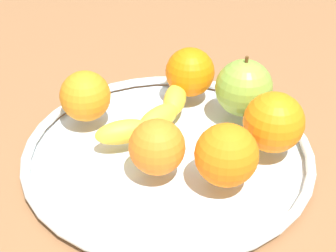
% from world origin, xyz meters
% --- Properties ---
extents(ground_plane, '(1.42, 1.42, 0.04)m').
position_xyz_m(ground_plane, '(0.00, 0.00, -0.02)').
color(ground_plane, brown).
extents(fruit_bowl, '(0.36, 0.36, 0.02)m').
position_xyz_m(fruit_bowl, '(0.00, 0.00, 0.01)').
color(fruit_bowl, silver).
rests_on(fruit_bowl, ground_plane).
extents(banana, '(0.18, 0.08, 0.03)m').
position_xyz_m(banana, '(0.02, 0.05, 0.03)').
color(banana, yellow).
rests_on(banana, fruit_bowl).
extents(apple, '(0.08, 0.08, 0.08)m').
position_xyz_m(apple, '(0.13, -0.01, 0.06)').
color(apple, '#82AA3C').
rests_on(apple, fruit_bowl).
extents(orange_center, '(0.07, 0.07, 0.07)m').
position_xyz_m(orange_center, '(0.10, 0.08, 0.05)').
color(orange_center, orange).
rests_on(orange_center, fruit_bowl).
extents(orange_front_right, '(0.07, 0.07, 0.07)m').
position_xyz_m(orange_front_right, '(-0.04, -0.03, 0.05)').
color(orange_front_right, orange).
rests_on(orange_front_right, fruit_bowl).
extents(orange_back_left, '(0.07, 0.07, 0.07)m').
position_xyz_m(orange_back_left, '(0.10, -0.08, 0.06)').
color(orange_back_left, orange).
rests_on(orange_back_left, fruit_bowl).
extents(orange_back_right, '(0.07, 0.07, 0.07)m').
position_xyz_m(orange_back_right, '(0.01, -0.09, 0.05)').
color(orange_back_right, orange).
rests_on(orange_back_right, fruit_bowl).
extents(orange_front_left, '(0.07, 0.07, 0.07)m').
position_xyz_m(orange_front_left, '(-0.04, 0.12, 0.05)').
color(orange_front_left, orange).
rests_on(orange_front_left, fruit_bowl).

